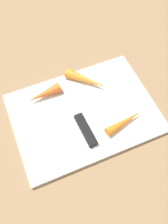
% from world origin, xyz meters
% --- Properties ---
extents(ground_plane, '(1.40, 1.40, 0.00)m').
position_xyz_m(ground_plane, '(0.00, 0.00, 0.00)').
color(ground_plane, '#8C6D4C').
extents(cutting_board, '(0.36, 0.26, 0.01)m').
position_xyz_m(cutting_board, '(0.00, 0.00, 0.01)').
color(cutting_board, white).
rests_on(cutting_board, ground_plane).
extents(knife, '(0.03, 0.20, 0.01)m').
position_xyz_m(knife, '(0.02, 0.04, 0.02)').
color(knife, '#B7B7BC').
rests_on(knife, cutting_board).
extents(carrot_medium, '(0.11, 0.04, 0.02)m').
position_xyz_m(carrot_medium, '(-0.08, 0.07, 0.02)').
color(carrot_medium, orange).
rests_on(carrot_medium, cutting_board).
extents(carrot_longest, '(0.10, 0.11, 0.03)m').
position_xyz_m(carrot_longest, '(-0.04, -0.08, 0.03)').
color(carrot_longest, orange).
rests_on(carrot_longest, cutting_board).
extents(carrot_shortest, '(0.09, 0.04, 0.03)m').
position_xyz_m(carrot_shortest, '(0.08, -0.08, 0.03)').
color(carrot_shortest, orange).
rests_on(carrot_shortest, cutting_board).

